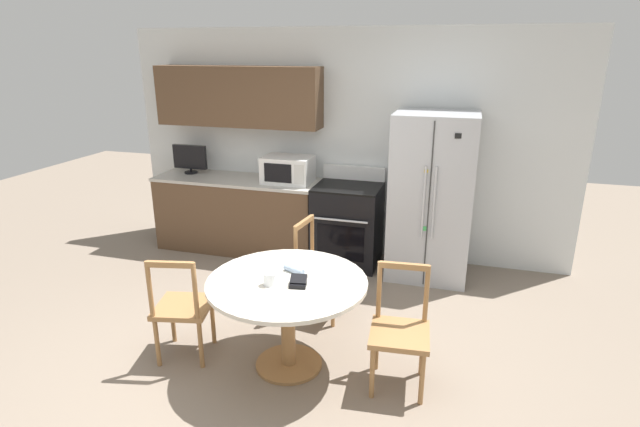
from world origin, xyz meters
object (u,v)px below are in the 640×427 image
object	(u,v)px
oven_range	(348,224)
candle_glass	(269,280)
dining_chair_right	(400,332)
refrigerator	(432,197)
dining_chair_far	(320,271)
countertop_tv	(190,158)
dining_chair_left	(182,308)
wallet	(298,282)
microwave	(288,170)

from	to	relation	value
oven_range	candle_glass	bearing A→B (deg)	-91.66
dining_chair_right	refrigerator	bearing A→B (deg)	-96.16
dining_chair_far	candle_glass	world-z (taller)	dining_chair_far
countertop_tv	dining_chair_left	world-z (taller)	countertop_tv
refrigerator	countertop_tv	xyz separation A→B (m)	(-2.94, 0.14, 0.21)
countertop_tv	candle_glass	xyz separation A→B (m)	(1.96, -2.28, -0.31)
dining_chair_far	wallet	distance (m)	0.98
microwave	candle_glass	distance (m)	2.31
countertop_tv	dining_chair_left	distance (m)	2.67
dining_chair_left	countertop_tv	bearing A→B (deg)	105.44
countertop_tv	candle_glass	distance (m)	3.02
countertop_tv	dining_chair_left	bearing A→B (deg)	-61.99
dining_chair_far	dining_chair_right	bearing A→B (deg)	53.24
dining_chair_left	candle_glass	bearing A→B (deg)	-11.88
dining_chair_left	wallet	distance (m)	1.01
microwave	wallet	distance (m)	2.33
microwave	dining_chair_far	bearing A→B (deg)	-58.72
microwave	dining_chair_far	xyz separation A→B (m)	(0.75, -1.24, -0.62)
refrigerator	oven_range	xyz separation A→B (m)	(-0.91, 0.04, -0.41)
oven_range	dining_chair_left	distance (m)	2.34
countertop_tv	dining_chair_right	bearing A→B (deg)	-36.42
microwave	dining_chair_far	size ratio (longest dim) A/B	0.62
microwave	candle_glass	xyz separation A→B (m)	(0.65, -2.20, -0.27)
countertop_tv	dining_chair_right	xyz separation A→B (m)	(2.90, -2.14, -0.66)
wallet	microwave	bearing A→B (deg)	111.77
dining_chair_far	candle_glass	size ratio (longest dim) A/B	9.62
refrigerator	dining_chair_left	size ratio (longest dim) A/B	1.95
countertop_tv	wallet	world-z (taller)	countertop_tv
dining_chair_far	microwave	bearing A→B (deg)	-141.12
refrigerator	dining_chair_right	distance (m)	2.05
refrigerator	candle_glass	bearing A→B (deg)	-114.58
dining_chair_right	wallet	world-z (taller)	dining_chair_right
microwave	dining_chair_far	world-z (taller)	microwave
dining_chair_right	candle_glass	bearing A→B (deg)	2.88
microwave	dining_chair_left	size ratio (longest dim) A/B	0.62
countertop_tv	dining_chair_far	world-z (taller)	countertop_tv
microwave	candle_glass	bearing A→B (deg)	-73.43
dining_chair_far	oven_range	bearing A→B (deg)	-170.74
dining_chair_far	dining_chair_right	distance (m)	1.18
microwave	dining_chair_left	xyz separation A→B (m)	(-0.09, -2.21, -0.62)
countertop_tv	dining_chair_far	xyz separation A→B (m)	(2.06, -1.32, -0.66)
candle_glass	dining_chair_far	bearing A→B (deg)	84.14
dining_chair_left	wallet	xyz separation A→B (m)	(0.95, 0.06, 0.33)
dining_chair_far	dining_chair_left	distance (m)	1.28
countertop_tv	candle_glass	world-z (taller)	countertop_tv
dining_chair_far	candle_glass	distance (m)	1.02
microwave	dining_chair_right	bearing A→B (deg)	-52.27
refrigerator	oven_range	size ratio (longest dim) A/B	1.63
refrigerator	dining_chair_right	world-z (taller)	refrigerator
oven_range	microwave	size ratio (longest dim) A/B	1.94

